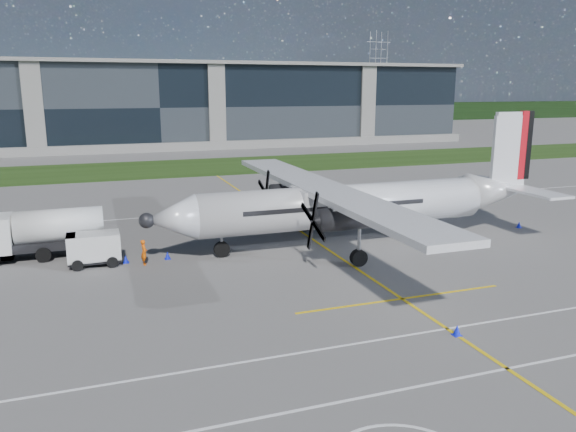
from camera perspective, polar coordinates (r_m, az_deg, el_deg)
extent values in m
plane|color=#5A5856|center=(72.04, -9.72, 4.03)|extent=(400.00, 400.00, 0.00)
cube|color=#1D370F|center=(79.85, -10.72, 4.86)|extent=(400.00, 18.00, 0.04)
cube|color=black|center=(110.91, -13.51, 10.79)|extent=(120.00, 20.00, 15.00)
cube|color=black|center=(170.81, -15.65, 9.77)|extent=(400.00, 6.00, 6.00)
cube|color=yellow|center=(44.24, 0.88, -1.30)|extent=(0.20, 70.00, 0.01)
cube|color=white|center=(22.85, 15.42, -15.91)|extent=(90.00, 0.15, 0.01)
imported|color=#F25907|center=(36.25, -14.43, -3.41)|extent=(0.56, 0.77, 1.85)
cone|color=#0D1AE4|center=(48.18, 22.42, -0.81)|extent=(0.36, 0.36, 0.50)
cone|color=#0D1AE4|center=(26.71, 16.79, -11.05)|extent=(0.36, 0.36, 0.50)
cone|color=#0D1AE4|center=(37.26, -12.14, -3.93)|extent=(0.36, 0.36, 0.50)
cone|color=#0D1AE4|center=(37.11, -16.16, -4.22)|extent=(0.36, 0.36, 0.50)
cone|color=#0D1AE4|center=(52.52, -2.78, 1.23)|extent=(0.36, 0.36, 0.50)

